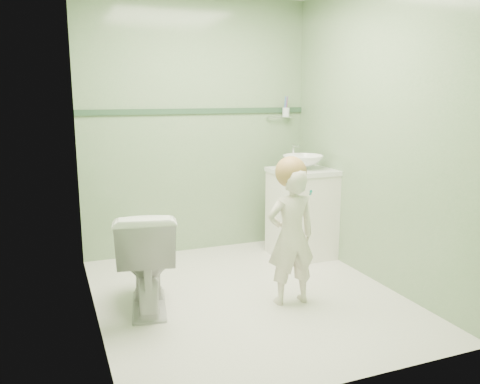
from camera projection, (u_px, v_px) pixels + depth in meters
name	position (u px, v px, depth m)	size (l,w,h in m)	color
ground	(247.00, 296.00, 3.74)	(2.50, 2.50, 0.00)	silver
room_shell	(248.00, 138.00, 3.50)	(2.50, 2.54, 2.40)	#7EA474
trim_stripe	(197.00, 111.00, 4.60)	(2.20, 0.02, 0.05)	#2E4E35
vanity	(302.00, 214.00, 4.60)	(0.52, 0.50, 0.80)	white
counter	(303.00, 171.00, 4.52)	(0.54, 0.52, 0.04)	white
basin	(303.00, 162.00, 4.50)	(0.37, 0.37, 0.13)	white
faucet	(294.00, 151.00, 4.66)	(0.03, 0.13, 0.18)	silver
cup_holder	(285.00, 112.00, 4.88)	(0.26, 0.07, 0.21)	silver
toilet	(146.00, 258.00, 3.49)	(0.41, 0.72, 0.73)	white
toddler	(291.00, 237.00, 3.53)	(0.37, 0.24, 1.01)	beige
hair_cap	(291.00, 172.00, 3.46)	(0.22, 0.22, 0.22)	#A47943
teal_toothbrush	(310.00, 192.00, 3.37)	(0.11, 0.13, 0.08)	#068A7F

